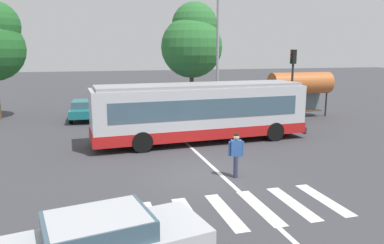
# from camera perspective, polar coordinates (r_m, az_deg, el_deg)

# --- Properties ---
(ground_plane) EXTENTS (160.00, 160.00, 0.00)m
(ground_plane) POSITION_cam_1_polar(r_m,az_deg,el_deg) (14.23, 2.66, -8.39)
(ground_plane) COLOR #3D3D42
(city_transit_bus) EXTENTS (11.50, 3.13, 3.06)m
(city_transit_bus) POSITION_cam_1_polar(r_m,az_deg,el_deg) (19.24, 1.36, 1.60)
(city_transit_bus) COLOR black
(city_transit_bus) RESTS_ON ground_plane
(pedestrian_crossing_street) EXTENTS (0.56, 0.35, 1.72)m
(pedestrian_crossing_street) POSITION_cam_1_polar(r_m,az_deg,el_deg) (13.90, 6.87, -4.75)
(pedestrian_crossing_street) COLOR #333856
(pedestrian_crossing_street) RESTS_ON ground_plane
(foreground_sedan) EXTENTS (4.76, 2.62, 1.35)m
(foreground_sedan) POSITION_cam_1_polar(r_m,az_deg,el_deg) (8.36, -13.89, -17.53)
(foreground_sedan) COLOR black
(foreground_sedan) RESTS_ON ground_plane
(parked_car_teal) EXTENTS (2.05, 4.59, 1.35)m
(parked_car_teal) POSITION_cam_1_polar(r_m,az_deg,el_deg) (26.77, -16.35, 2.01)
(parked_car_teal) COLOR black
(parked_car_teal) RESTS_ON ground_plane
(parked_car_white) EXTENTS (2.23, 4.65, 1.35)m
(parked_car_white) POSITION_cam_1_polar(r_m,az_deg,el_deg) (26.77, -10.49, 2.27)
(parked_car_white) COLOR black
(parked_car_white) RESTS_ON ground_plane
(parked_car_blue) EXTENTS (2.19, 4.64, 1.35)m
(parked_car_blue) POSITION_cam_1_polar(r_m,az_deg,el_deg) (27.46, -4.62, 2.64)
(parked_car_blue) COLOR black
(parked_car_blue) RESTS_ON ground_plane
(traffic_light_far_corner) EXTENTS (0.33, 0.32, 4.82)m
(traffic_light_far_corner) POSITION_cam_1_polar(r_m,az_deg,el_deg) (24.78, 15.35, 7.12)
(traffic_light_far_corner) COLOR #28282B
(traffic_light_far_corner) RESTS_ON ground_plane
(bus_stop_shelter) EXTENTS (4.58, 1.54, 3.25)m
(bus_stop_shelter) POSITION_cam_1_polar(r_m,az_deg,el_deg) (27.41, 16.49, 5.69)
(bus_stop_shelter) COLOR #28282B
(bus_stop_shelter) RESTS_ON ground_plane
(twin_arm_street_lamp) EXTENTS (4.76, 0.32, 8.81)m
(twin_arm_street_lamp) POSITION_cam_1_polar(r_m,az_deg,el_deg) (26.91, 4.02, 12.49)
(twin_arm_street_lamp) COLOR #939399
(twin_arm_street_lamp) RESTS_ON ground_plane
(background_tree_right) EXTENTS (5.16, 5.16, 8.81)m
(background_tree_right) POSITION_cam_1_polar(r_m,az_deg,el_deg) (31.61, 0.08, 12.53)
(background_tree_right) COLOR brown
(background_tree_right) RESTS_ON ground_plane
(crosswalk_painted_stripes) EXTENTS (7.24, 2.68, 0.01)m
(crosswalk_painted_stripes) POSITION_cam_1_polar(r_m,az_deg,el_deg) (11.30, 5.20, -13.70)
(crosswalk_painted_stripes) COLOR silver
(crosswalk_painted_stripes) RESTS_ON ground_plane
(lane_center_line) EXTENTS (0.16, 24.00, 0.01)m
(lane_center_line) POSITION_cam_1_polar(r_m,az_deg,el_deg) (16.18, 2.07, -5.98)
(lane_center_line) COLOR silver
(lane_center_line) RESTS_ON ground_plane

